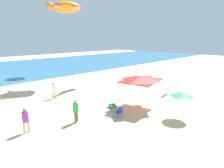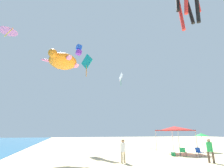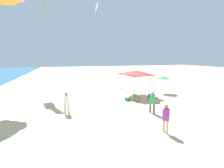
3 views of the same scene
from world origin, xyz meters
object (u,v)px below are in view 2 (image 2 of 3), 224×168
Objects in this scene: person_watching_sky at (123,149)px; kite_diamond_teal at (87,62)px; kite_turtle_orange at (63,61)px; kite_diamond_white at (121,77)px; person_beachcomber at (210,148)px; folding_chair_right_of_tent at (183,151)px; cooler_box at (173,154)px; kite_delta_pink at (8,30)px; kite_box_blue at (79,50)px; folding_chair_left_of_tent at (199,152)px; canopy_tent at (174,129)px; beach_umbrella at (201,135)px.

kite_diamond_teal reaches higher than person_watching_sky.
kite_turtle_orange is 18.73m from kite_diamond_white.
person_beachcomber is 1.03× the size of person_watching_sky.
kite_diamond_teal is at bearing 71.09° from person_watching_sky.
kite_diamond_teal is (10.54, 1.97, 11.47)m from person_watching_sky.
kite_diamond_teal is at bearing 1.44° from folding_chair_right_of_tent.
cooler_box is 29.97m from kite_delta_pink.
kite_turtle_orange is (5.29, 5.27, 9.02)m from person_watching_sky.
person_watching_sky is 0.46× the size of kite_diamond_teal.
kite_delta_pink is 1.95× the size of kite_box_blue.
person_beachcomber is (-3.60, 0.26, 0.57)m from folding_chair_right_of_tent.
kite_delta_pink is (3.79, 12.58, 5.86)m from kite_diamond_teal.
folding_chair_right_of_tent is at bearing 161.44° from folding_chair_left_of_tent.
person_watching_sky is at bearing 118.83° from canopy_tent.
kite_diamond_white reaches higher than person_beachcomber.
kite_delta_pink is (11.94, 20.65, 18.14)m from cooler_box.
person_watching_sky is at bearing 40.81° from person_beachcomber.
cooler_box is 21.75m from kite_diamond_white.
folding_chair_right_of_tent is at bearing 118.83° from beach_umbrella.
person_beachcomber is 0.91× the size of kite_box_blue.
kite_diamond_white is at bearing -33.41° from person_beachcomber.
folding_chair_left_of_tent is at bearing 171.55° from kite_diamond_white.
kite_diamond_teal is at bearing 178.72° from kite_turtle_orange.
kite_diamond_white reaches higher than beach_umbrella.
folding_chair_right_of_tent is (-2.69, 4.89, -1.47)m from beach_umbrella.
kite_box_blue is at bearing 52.94° from beach_umbrella.
canopy_tent is at bearing -139.45° from kite_delta_pink.
beach_umbrella is 18.26m from kite_diamond_teal.
person_beachcomber is 6.75m from person_watching_sky.
kite_diamond_white is (17.04, -0.35, 13.51)m from cooler_box.
person_watching_sky is at bearing 75.78° from kite_turtle_orange.
folding_chair_right_of_tent is 0.48× the size of person_watching_sky.
canopy_tent is 5.36× the size of cooler_box.
person_watching_sky is (-1.16, 8.10, 0.53)m from folding_chair_left_of_tent.
kite_turtle_orange is 15.40m from kite_delta_pink.
kite_delta_pink is (9.86, 26.21, 16.39)m from beach_umbrella.
folding_chair_left_of_tent is 0.21× the size of kite_delta_pink.
kite_turtle_orange reaches higher than folding_chair_right_of_tent.
beach_umbrella is 18.77m from kite_turtle_orange.
kite_diamond_white is at bearing 19.19° from beach_umbrella.
beach_umbrella is 19.73m from kite_diamond_white.
person_watching_sky is 24.09m from kite_diamond_white.
folding_chair_left_of_tent is 31.72m from kite_delta_pink.
folding_chair_right_of_tent reaches higher than cooler_box.
kite_diamond_teal is 0.79× the size of kite_turtle_orange.
kite_delta_pink is (16.15, 21.06, 17.30)m from person_beachcomber.
beach_umbrella is 0.69× the size of kite_diamond_white.
kite_delta_pink is (12.55, 21.31, 17.87)m from folding_chair_right_of_tent.
folding_chair_right_of_tent is 0.22× the size of kite_diamond_teal.
kite_delta_pink reaches higher than person_beachcomber.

